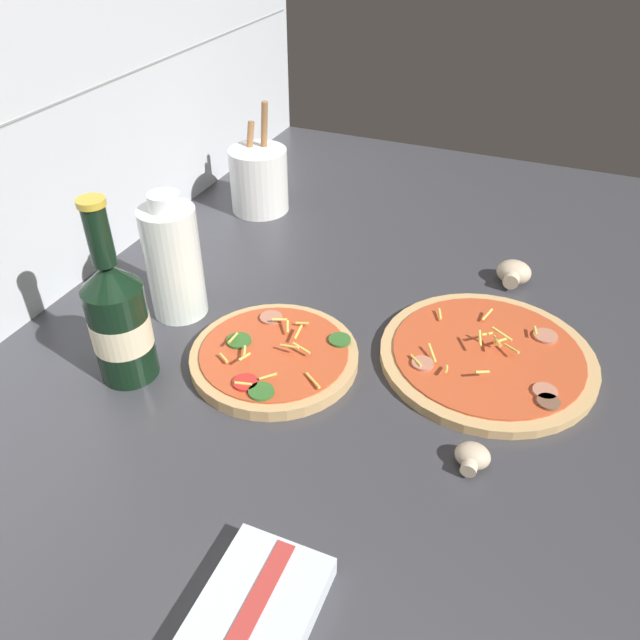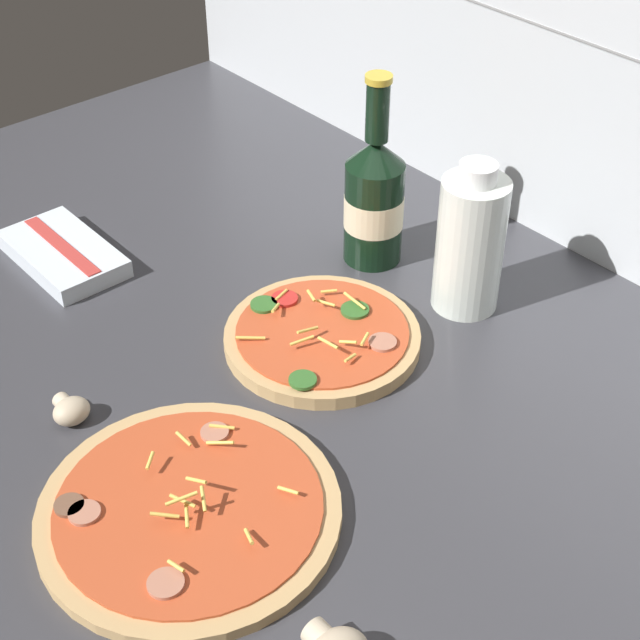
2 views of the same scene
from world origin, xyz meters
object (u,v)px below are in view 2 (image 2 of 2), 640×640
at_px(beer_bottle, 374,198).
at_px(oil_bottle, 473,244).
at_px(pizza_far, 322,337).
at_px(pizza_near, 189,511).
at_px(mushroom_right, 71,410).
at_px(dish_towel, 63,254).

relative_size(beer_bottle, oil_bottle, 1.31).
bearing_deg(pizza_far, pizza_near, -66.85).
bearing_deg(mushroom_right, pizza_near, 5.34).
bearing_deg(mushroom_right, beer_bottle, 92.14).
relative_size(pizza_near, dish_towel, 1.65).
distance_m(pizza_near, beer_bottle, 0.49).
distance_m(pizza_far, dish_towel, 0.37).
height_order(pizza_far, dish_towel, pizza_far).
height_order(oil_bottle, dish_towel, oil_bottle).
bearing_deg(dish_towel, pizza_far, 22.49).
distance_m(oil_bottle, dish_towel, 0.52).
xyz_separation_m(pizza_near, oil_bottle, (-0.06, 0.45, 0.08)).
distance_m(pizza_far, mushroom_right, 0.29).
height_order(beer_bottle, dish_towel, beer_bottle).
xyz_separation_m(pizza_near, pizza_far, (-0.11, 0.27, 0.00)).
bearing_deg(dish_towel, mushroom_right, -27.59).
distance_m(pizza_near, pizza_far, 0.29).
relative_size(pizza_far, dish_towel, 1.29).
relative_size(oil_bottle, dish_towel, 1.09).
xyz_separation_m(pizza_far, mushroom_right, (-0.08, -0.28, 0.00)).
distance_m(oil_bottle, mushroom_right, 0.49).
height_order(pizza_far, beer_bottle, beer_bottle).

